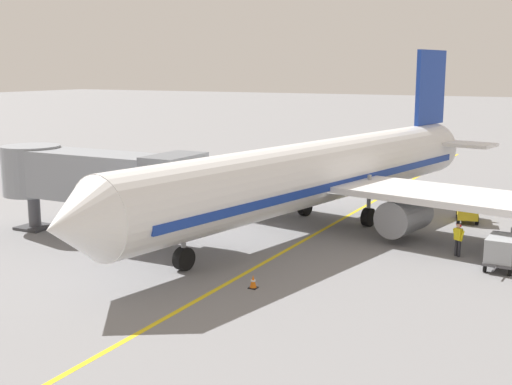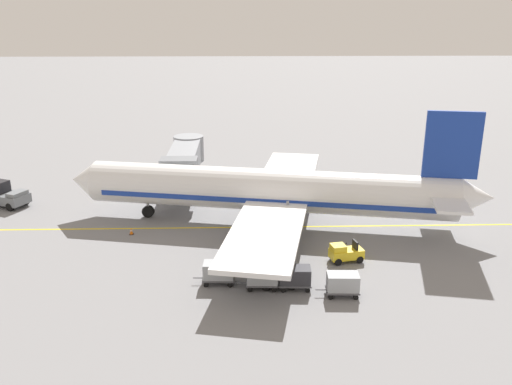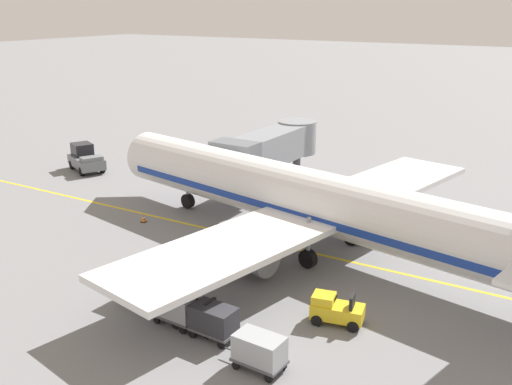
{
  "view_description": "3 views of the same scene",
  "coord_description": "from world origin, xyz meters",
  "px_view_note": "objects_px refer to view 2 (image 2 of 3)",
  "views": [
    {
      "loc": [
        -14.09,
        34.51,
        9.27
      ],
      "look_at": [
        2.5,
        3.01,
        2.61
      ],
      "focal_mm": 46.51,
      "sensor_mm": 36.0,
      "label": 1
    },
    {
      "loc": [
        -43.92,
        1.04,
        17.95
      ],
      "look_at": [
        -1.4,
        -0.16,
        3.71
      ],
      "focal_mm": 37.59,
      "sensor_mm": 36.0,
      "label": 2
    },
    {
      "loc": [
        -30.86,
        -16.81,
        14.76
      ],
      "look_at": [
        2.51,
        3.53,
        2.32
      ],
      "focal_mm": 41.76,
      "sensor_mm": 36.0,
      "label": 3
    }
  ],
  "objects_px": {
    "pushback_tractor": "(5,195)",
    "ground_crew_wing_walker": "(237,257)",
    "baggage_tug_trailing": "(345,253)",
    "baggage_tug_lead": "(277,277)",
    "baggage_cart_tail_end": "(343,283)",
    "parked_airliner": "(271,191)",
    "baggage_cart_third_in_train": "(295,276)",
    "safety_cone_nose_left": "(131,231)",
    "baggage_cart_front": "(219,271)",
    "jet_bridge": "(185,160)",
    "baggage_cart_second_in_train": "(262,276)"
  },
  "relations": [
    {
      "from": "baggage_cart_second_in_train",
      "to": "baggage_cart_tail_end",
      "type": "xyz_separation_m",
      "value": [
        -1.16,
        -5.32,
        0.0
      ]
    },
    {
      "from": "jet_bridge",
      "to": "ground_crew_wing_walker",
      "type": "xyz_separation_m",
      "value": [
        -18.46,
        -5.56,
        -2.5
      ]
    },
    {
      "from": "parked_airliner",
      "to": "baggage_cart_second_in_train",
      "type": "bearing_deg",
      "value": 174.0
    },
    {
      "from": "baggage_cart_third_in_train",
      "to": "safety_cone_nose_left",
      "type": "xyz_separation_m",
      "value": [
        9.89,
        13.07,
        -0.66
      ]
    },
    {
      "from": "baggage_tug_lead",
      "to": "baggage_cart_third_in_train",
      "type": "xyz_separation_m",
      "value": [
        -0.32,
        -1.22,
        0.24
      ]
    },
    {
      "from": "pushback_tractor",
      "to": "baggage_tug_trailing",
      "type": "relative_size",
      "value": 1.82
    },
    {
      "from": "baggage_tug_lead",
      "to": "baggage_cart_third_in_train",
      "type": "distance_m",
      "value": 1.28
    },
    {
      "from": "parked_airliner",
      "to": "baggage_cart_tail_end",
      "type": "xyz_separation_m",
      "value": [
        -12.81,
        -4.09,
        -2.24
      ]
    },
    {
      "from": "parked_airliner",
      "to": "baggage_cart_third_in_train",
      "type": "relative_size",
      "value": 12.69
    },
    {
      "from": "baggage_cart_tail_end",
      "to": "ground_crew_wing_walker",
      "type": "bearing_deg",
      "value": 59.33
    },
    {
      "from": "baggage_tug_trailing",
      "to": "ground_crew_wing_walker",
      "type": "bearing_deg",
      "value": 97.14
    },
    {
      "from": "jet_bridge",
      "to": "baggage_tug_trailing",
      "type": "relative_size",
      "value": 4.71
    },
    {
      "from": "pushback_tractor",
      "to": "baggage_tug_trailing",
      "type": "bearing_deg",
      "value": -113.33
    },
    {
      "from": "baggage_cart_third_in_train",
      "to": "pushback_tractor",
      "type": "bearing_deg",
      "value": 56.81
    },
    {
      "from": "ground_crew_wing_walker",
      "to": "baggage_tug_lead",
      "type": "bearing_deg",
      "value": -135.62
    },
    {
      "from": "baggage_tug_lead",
      "to": "baggage_tug_trailing",
      "type": "distance_m",
      "value": 6.66
    },
    {
      "from": "jet_bridge",
      "to": "baggage_cart_second_in_train",
      "type": "xyz_separation_m",
      "value": [
        -21.47,
        -7.28,
        -2.5
      ]
    },
    {
      "from": "baggage_cart_second_in_train",
      "to": "baggage_cart_tail_end",
      "type": "distance_m",
      "value": 5.44
    },
    {
      "from": "jet_bridge",
      "to": "baggage_tug_lead",
      "type": "xyz_separation_m",
      "value": [
        -21.26,
        -8.31,
        -2.74
      ]
    },
    {
      "from": "baggage_cart_second_in_train",
      "to": "jet_bridge",
      "type": "bearing_deg",
      "value": 18.73
    },
    {
      "from": "baggage_cart_third_in_train",
      "to": "baggage_cart_tail_end",
      "type": "relative_size",
      "value": 1.0
    },
    {
      "from": "parked_airliner",
      "to": "jet_bridge",
      "type": "xyz_separation_m",
      "value": [
        9.82,
        8.5,
        0.27
      ]
    },
    {
      "from": "parked_airliner",
      "to": "baggage_tug_lead",
      "type": "xyz_separation_m",
      "value": [
        -11.44,
        0.2,
        -2.47
      ]
    },
    {
      "from": "pushback_tractor",
      "to": "baggage_tug_lead",
      "type": "height_order",
      "value": "pushback_tractor"
    },
    {
      "from": "pushback_tractor",
      "to": "baggage_cart_tail_end",
      "type": "xyz_separation_m",
      "value": [
        -18.59,
        -29.89,
        -0.15
      ]
    },
    {
      "from": "baggage_tug_lead",
      "to": "baggage_cart_tail_end",
      "type": "relative_size",
      "value": 0.87
    },
    {
      "from": "jet_bridge",
      "to": "parked_airliner",
      "type": "bearing_deg",
      "value": -139.1
    },
    {
      "from": "baggage_cart_front",
      "to": "ground_crew_wing_walker",
      "type": "relative_size",
      "value": 1.73
    },
    {
      "from": "ground_crew_wing_walker",
      "to": "safety_cone_nose_left",
      "type": "height_order",
      "value": "ground_crew_wing_walker"
    },
    {
      "from": "pushback_tractor",
      "to": "safety_cone_nose_left",
      "type": "relative_size",
      "value": 8.34
    },
    {
      "from": "baggage_cart_front",
      "to": "baggage_cart_third_in_train",
      "type": "height_order",
      "value": "same"
    },
    {
      "from": "baggage_cart_third_in_train",
      "to": "ground_crew_wing_walker",
      "type": "xyz_separation_m",
      "value": [
        3.13,
        3.96,
        0.0
      ]
    },
    {
      "from": "baggage_tug_trailing",
      "to": "parked_airliner",
      "type": "bearing_deg",
      "value": 34.6
    },
    {
      "from": "baggage_cart_front",
      "to": "baggage_cart_tail_end",
      "type": "bearing_deg",
      "value": -103.06
    },
    {
      "from": "safety_cone_nose_left",
      "to": "baggage_cart_front",
      "type": "bearing_deg",
      "value": -139.05
    },
    {
      "from": "baggage_cart_tail_end",
      "to": "safety_cone_nose_left",
      "type": "height_order",
      "value": "baggage_cart_tail_end"
    },
    {
      "from": "parked_airliner",
      "to": "baggage_cart_second_in_train",
      "type": "height_order",
      "value": "parked_airliner"
    },
    {
      "from": "baggage_cart_third_in_train",
      "to": "baggage_cart_tail_end",
      "type": "bearing_deg",
      "value": -108.8
    },
    {
      "from": "parked_airliner",
      "to": "baggage_tug_lead",
      "type": "height_order",
      "value": "parked_airliner"
    },
    {
      "from": "parked_airliner",
      "to": "baggage_tug_trailing",
      "type": "distance_m",
      "value": 9.57
    },
    {
      "from": "jet_bridge",
      "to": "ground_crew_wing_walker",
      "type": "height_order",
      "value": "jet_bridge"
    },
    {
      "from": "parked_airliner",
      "to": "baggage_cart_second_in_train",
      "type": "xyz_separation_m",
      "value": [
        -11.65,
        1.23,
        -2.24
      ]
    },
    {
      "from": "jet_bridge",
      "to": "baggage_tug_trailing",
      "type": "distance_m",
      "value": 22.37
    },
    {
      "from": "pushback_tractor",
      "to": "ground_crew_wing_walker",
      "type": "height_order",
      "value": "pushback_tractor"
    },
    {
      "from": "pushback_tractor",
      "to": "baggage_cart_third_in_train",
      "type": "distance_m",
      "value": 32.04
    },
    {
      "from": "baggage_cart_second_in_train",
      "to": "baggage_cart_third_in_train",
      "type": "height_order",
      "value": "same"
    },
    {
      "from": "baggage_cart_second_in_train",
      "to": "baggage_cart_third_in_train",
      "type": "distance_m",
      "value": 2.25
    },
    {
      "from": "baggage_tug_lead",
      "to": "baggage_cart_front",
      "type": "bearing_deg",
      "value": 82.04
    },
    {
      "from": "baggage_tug_lead",
      "to": "pushback_tractor",
      "type": "bearing_deg",
      "value": 56.07
    },
    {
      "from": "jet_bridge",
      "to": "pushback_tractor",
      "type": "distance_m",
      "value": 17.91
    }
  ]
}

